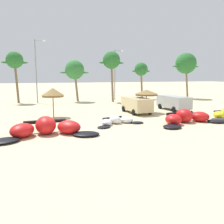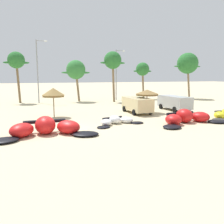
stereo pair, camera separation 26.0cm
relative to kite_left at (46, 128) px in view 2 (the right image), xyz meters
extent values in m
plane|color=beige|center=(1.44, 1.08, -0.53)|extent=(260.00, 260.00, 0.00)
ellipsoid|color=black|center=(-2.78, -1.18, -0.39)|extent=(2.43, 2.15, 0.28)
ellipsoid|color=red|center=(-1.70, -0.03, -0.02)|extent=(2.41, 2.53, 1.02)
ellipsoid|color=red|center=(0.00, 0.41, 0.16)|extent=(1.56, 2.03, 1.38)
ellipsoid|color=red|center=(1.70, 0.00, -0.02)|extent=(2.43, 2.53, 1.02)
ellipsoid|color=black|center=(2.80, -1.13, -0.39)|extent=(2.41, 2.13, 0.28)
cylinder|color=black|center=(-0.01, 1.12, 0.31)|extent=(3.27, 0.33, 0.30)
cube|color=black|center=(0.00, 0.21, 0.16)|extent=(1.19, 0.74, 0.04)
ellipsoid|color=black|center=(4.84, 0.99, -0.45)|extent=(1.62, 1.54, 0.16)
ellipsoid|color=white|center=(5.36, 1.86, -0.24)|extent=(1.40, 1.56, 0.58)
ellipsoid|color=white|center=(6.36, 2.39, -0.14)|extent=(1.27, 1.48, 0.78)
ellipsoid|color=white|center=(7.49, 2.37, -0.24)|extent=(1.62, 1.60, 0.58)
ellipsoid|color=black|center=(8.34, 1.82, -0.45)|extent=(1.39, 1.14, 0.16)
cylinder|color=black|center=(6.26, 2.83, -0.04)|extent=(2.09, 0.67, 0.19)
cube|color=black|center=(6.39, 2.26, -0.14)|extent=(0.85, 0.63, 0.04)
ellipsoid|color=black|center=(10.36, -1.01, -0.40)|extent=(2.25, 2.13, 0.26)
ellipsoid|color=red|center=(11.27, 0.21, -0.04)|extent=(2.14, 2.25, 0.98)
ellipsoid|color=red|center=(12.86, 0.83, 0.13)|extent=(1.70, 1.93, 1.32)
ellipsoid|color=red|center=(14.54, 0.62, -0.04)|extent=(2.29, 2.31, 0.98)
ellipsoid|color=black|center=(15.73, -0.34, -0.40)|extent=(2.05, 1.85, 0.26)
cylinder|color=black|center=(12.78, 1.44, 0.27)|extent=(3.17, 0.68, 0.29)
cube|color=black|center=(12.88, 0.65, 0.13)|extent=(1.22, 0.77, 0.04)
ellipsoid|color=#333338|center=(16.75, 0.60, -0.43)|extent=(1.70, 1.50, 0.20)
ellipsoid|color=yellow|center=(17.60, 1.38, -0.15)|extent=(1.79, 1.84, 0.75)
cylinder|color=#333338|center=(18.91, 2.12, 0.09)|extent=(2.42, 0.37, 0.22)
cylinder|color=brown|center=(1.25, 7.72, 0.67)|extent=(0.10, 0.10, 2.39)
cone|color=olive|center=(1.25, 7.72, 2.25)|extent=(2.38, 2.38, 0.77)
cylinder|color=olive|center=(1.25, 7.72, 1.76)|extent=(2.26, 2.26, 0.20)
cylinder|color=brown|center=(12.10, 7.24, 0.62)|extent=(0.10, 0.10, 2.29)
cone|color=olive|center=(12.10, 7.24, 2.02)|extent=(2.74, 2.74, 0.51)
cylinder|color=brown|center=(12.10, 7.24, 1.66)|extent=(2.60, 2.60, 0.20)
cube|color=#B2B7BC|center=(16.53, 8.17, 0.56)|extent=(2.15, 5.13, 1.50)
cube|color=black|center=(16.49, 9.57, 0.82)|extent=(2.02, 1.32, 0.56)
cylinder|color=black|center=(15.47, 9.72, -0.19)|extent=(0.26, 0.69, 0.68)
cylinder|color=black|center=(17.50, 9.77, -0.19)|extent=(0.26, 0.69, 0.68)
cylinder|color=black|center=(15.55, 6.57, -0.19)|extent=(0.26, 0.69, 0.68)
cylinder|color=black|center=(17.58, 6.62, -0.19)|extent=(0.26, 0.69, 0.68)
cube|color=beige|center=(10.94, 7.55, 0.56)|extent=(2.07, 5.00, 1.50)
cube|color=black|center=(10.95, 8.92, 0.82)|extent=(2.01, 1.26, 0.56)
cylinder|color=black|center=(9.93, 9.10, -0.19)|extent=(0.24, 0.68, 0.68)
cylinder|color=black|center=(11.97, 9.09, -0.19)|extent=(0.24, 0.68, 0.68)
cylinder|color=black|center=(9.91, 6.01, -0.19)|extent=(0.24, 0.68, 0.68)
cylinder|color=black|center=(11.95, 5.99, -0.19)|extent=(0.24, 0.68, 0.68)
cylinder|color=brown|center=(-3.03, 23.41, 2.93)|extent=(0.61, 0.36, 6.92)
sphere|color=#286B2D|center=(-3.15, 23.41, 6.38)|extent=(2.68, 2.68, 2.68)
ellipsoid|color=#286B2D|center=(-4.22, 23.41, 5.98)|extent=(1.88, 0.50, 0.36)
ellipsoid|color=#286B2D|center=(-2.08, 23.41, 5.98)|extent=(1.88, 0.50, 0.36)
cylinder|color=#7F6647|center=(6.53, 22.63, 2.19)|extent=(0.82, 0.36, 5.45)
sphere|color=#337A38|center=(6.30, 22.63, 4.91)|extent=(3.27, 3.27, 3.27)
ellipsoid|color=#337A38|center=(4.99, 22.63, 4.42)|extent=(2.29, 0.50, 0.36)
ellipsoid|color=#337A38|center=(7.60, 22.63, 4.42)|extent=(2.29, 0.50, 0.36)
cylinder|color=#7F6647|center=(12.20, 20.03, 2.97)|extent=(0.60, 0.36, 7.00)
sphere|color=#286B2D|center=(12.08, 20.03, 6.46)|extent=(2.92, 2.92, 2.92)
ellipsoid|color=#286B2D|center=(10.91, 20.03, 6.03)|extent=(2.04, 0.50, 0.36)
ellipsoid|color=#286B2D|center=(13.24, 20.03, 6.03)|extent=(2.04, 0.50, 0.36)
cylinder|color=#7F6647|center=(19.41, 23.47, 2.30)|extent=(0.69, 0.36, 5.68)
sphere|color=#286B2D|center=(19.24, 23.47, 5.14)|extent=(2.53, 2.53, 2.53)
ellipsoid|color=#286B2D|center=(18.23, 23.47, 4.76)|extent=(1.77, 0.50, 0.36)
ellipsoid|color=#286B2D|center=(20.26, 23.47, 4.76)|extent=(1.77, 0.50, 0.36)
cylinder|color=#7F6647|center=(28.09, 21.23, 2.87)|extent=(1.12, 0.36, 6.79)
sphere|color=#286B2D|center=(27.71, 21.23, 6.26)|extent=(3.99, 3.99, 3.99)
ellipsoid|color=#286B2D|center=(26.11, 21.23, 5.66)|extent=(2.80, 0.50, 0.36)
ellipsoid|color=#286B2D|center=(29.31, 21.23, 5.66)|extent=(2.80, 0.50, 0.36)
cylinder|color=gray|center=(0.03, 22.26, 4.51)|extent=(0.18, 0.18, 10.08)
cylinder|color=gray|center=(0.75, 22.26, 9.40)|extent=(1.44, 0.10, 0.10)
ellipsoid|color=silver|center=(1.48, 22.26, 9.40)|extent=(0.56, 0.24, 0.20)
cylinder|color=gray|center=(13.74, 23.03, 4.00)|extent=(0.18, 0.18, 9.05)
cylinder|color=gray|center=(14.47, 23.03, 8.37)|extent=(1.46, 0.10, 0.10)
ellipsoid|color=silver|center=(15.20, 23.03, 8.37)|extent=(0.56, 0.24, 0.20)
camera|label=1|loc=(-0.98, -18.00, 3.93)|focal=37.82mm
camera|label=2|loc=(-0.73, -18.08, 3.93)|focal=37.82mm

